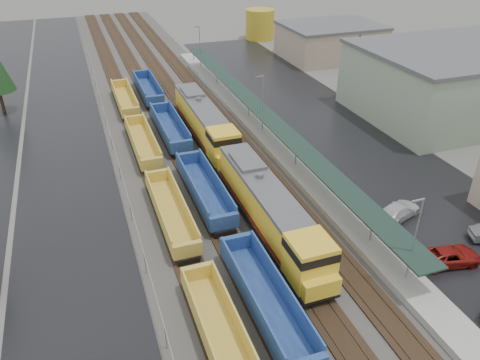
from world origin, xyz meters
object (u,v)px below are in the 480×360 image
object	(u,v)px
well_string_yellow	(192,264)
parked_car_east_b	(450,256)
well_string_blue	(230,236)
storage_tank	(260,24)
locomotive_lead	(271,212)
parked_car_east_c	(398,211)
locomotive_trail	(205,123)

from	to	relation	value
well_string_yellow	parked_car_east_b	size ratio (longest dim) A/B	18.08
well_string_blue	storage_tank	bearing A→B (deg)	66.31
locomotive_lead	well_string_yellow	world-z (taller)	locomotive_lead
parked_car_east_c	parked_car_east_b	bearing A→B (deg)	160.05
locomotive_trail	parked_car_east_c	size ratio (longest dim) A/B	3.99
storage_tank	parked_car_east_b	distance (m)	79.59
locomotive_lead	parked_car_east_b	bearing A→B (deg)	-34.62
locomotive_lead	parked_car_east_c	size ratio (longest dim) A/B	3.99
parked_car_east_b	parked_car_east_c	size ratio (longest dim) A/B	0.98
well_string_blue	parked_car_east_c	size ratio (longest dim) A/B	18.04
storage_tank	parked_car_east_b	world-z (taller)	storage_tank
locomotive_lead	well_string_blue	xyz separation A→B (m)	(-4.00, -0.47, -1.31)
locomotive_trail	parked_car_east_c	world-z (taller)	locomotive_trail
well_string_yellow	parked_car_east_b	distance (m)	21.30
well_string_yellow	well_string_blue	world-z (taller)	well_string_blue
well_string_yellow	well_string_blue	size ratio (longest dim) A/B	0.98
parked_car_east_c	storage_tank	bearing A→B (deg)	-31.02
storage_tank	locomotive_trail	bearing A→B (deg)	-118.82
parked_car_east_b	parked_car_east_c	bearing A→B (deg)	9.62
locomotive_trail	parked_car_east_b	world-z (taller)	locomotive_trail
well_string_yellow	well_string_blue	distance (m)	4.70
well_string_yellow	storage_tank	size ratio (longest dim) A/B	14.44
well_string_yellow	storage_tank	bearing A→B (deg)	64.40
parked_car_east_b	parked_car_east_c	distance (m)	7.06
storage_tank	parked_car_east_c	world-z (taller)	storage_tank
locomotive_trail	well_string_blue	distance (m)	21.88
well_string_blue	storage_tank	world-z (taller)	storage_tank
locomotive_lead	storage_tank	bearing A→B (deg)	68.98
locomotive_lead	parked_car_east_b	size ratio (longest dim) A/B	4.06
storage_tank	parked_car_east_c	size ratio (longest dim) A/B	1.23
well_string_blue	storage_tank	distance (m)	76.57
locomotive_trail	parked_car_east_b	xyz separation A→B (m)	(12.52, -29.64, -1.80)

